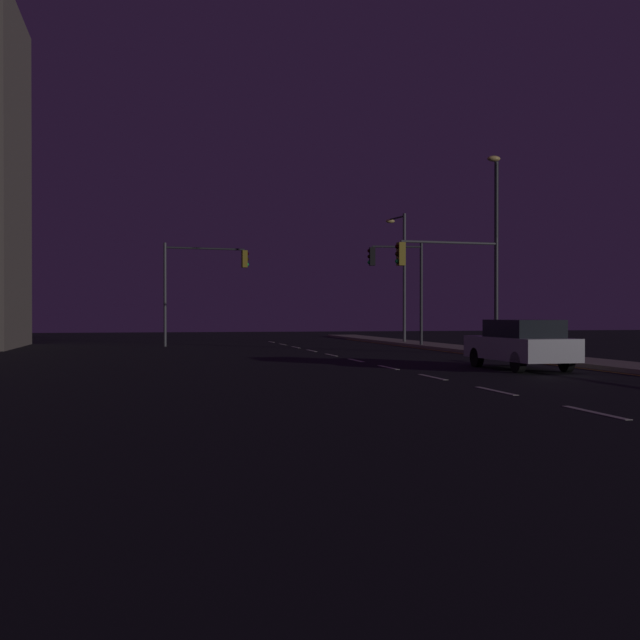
# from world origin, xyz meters

# --- Properties ---
(ground_plane) EXTENTS (112.00, 112.00, 0.00)m
(ground_plane) POSITION_xyz_m (0.00, 17.50, 0.00)
(ground_plane) COLOR black
(ground_plane) RESTS_ON ground
(lane_markings_center) EXTENTS (0.14, 50.00, 0.01)m
(lane_markings_center) POSITION_xyz_m (0.00, 21.00, 0.01)
(lane_markings_center) COLOR silver
(lane_markings_center) RESTS_ON ground
(lane_edge_line) EXTENTS (0.14, 53.00, 0.01)m
(lane_edge_line) POSITION_xyz_m (5.92, 22.50, 0.01)
(lane_edge_line) COLOR gold
(lane_edge_line) RESTS_ON ground
(car) EXTENTS (1.91, 4.44, 1.57)m
(car) POSITION_xyz_m (3.79, 19.21, 0.82)
(car) COLOR silver
(car) RESTS_ON ground
(traffic_light_near_left) EXTENTS (2.93, 0.54, 5.39)m
(traffic_light_near_left) POSITION_xyz_m (5.23, 35.66, 3.88)
(traffic_light_near_left) COLOR #38383D
(traffic_light_near_left) RESTS_ON sidewalk_right
(traffic_light_far_right) EXTENTS (4.69, 0.77, 5.59)m
(traffic_light_far_right) POSITION_xyz_m (-4.68, 39.77, 3.98)
(traffic_light_far_right) COLOR #4C4C51
(traffic_light_far_right) RESTS_ON ground
(traffic_light_far_left) EXTENTS (4.69, 0.54, 4.85)m
(traffic_light_far_left) POSITION_xyz_m (4.75, 27.31, 3.61)
(traffic_light_far_left) COLOR #38383D
(traffic_light_far_left) RESTS_ON sidewalk_right
(street_lamp_corner) EXTENTS (1.34, 2.05, 8.26)m
(street_lamp_corner) POSITION_xyz_m (7.09, 27.97, 5.07)
(street_lamp_corner) COLOR #2D3033
(street_lamp_corner) RESTS_ON sidewalk_right
(street_lamp_mid_block) EXTENTS (0.66, 2.06, 7.50)m
(street_lamp_mid_block) POSITION_xyz_m (7.05, 40.55, 4.65)
(street_lamp_mid_block) COLOR #4C4C51
(street_lamp_mid_block) RESTS_ON sidewalk_right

